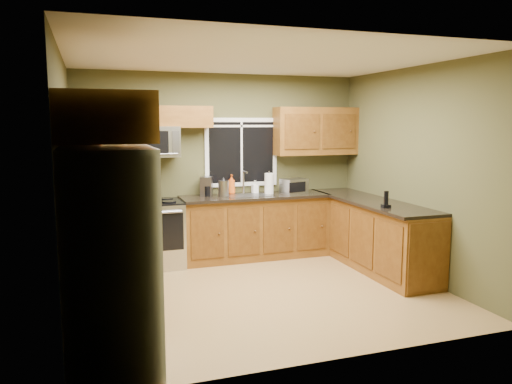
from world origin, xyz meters
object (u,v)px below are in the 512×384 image
range (155,234)px  cordless_phone (386,203)px  toaster_oven (294,186)px  soap_bottle_b (255,187)px  kettle (224,187)px  soap_bottle_a (232,184)px  paper_towel_roll (269,184)px  microwave (151,142)px  coffee_maker (207,187)px  refrigerator (111,259)px

range → cordless_phone: size_ratio=4.43×
toaster_oven → soap_bottle_b: (-0.54, 0.23, -0.02)m
range → soap_bottle_b: (1.53, 0.21, 0.57)m
toaster_oven → kettle: size_ratio=1.48×
soap_bottle_a → paper_towel_roll: bearing=-17.9°
range → toaster_oven: toaster_oven is taller
microwave → toaster_oven: (2.07, -0.15, -0.68)m
microwave → coffee_maker: (0.78, 0.03, -0.66)m
refrigerator → toaster_oven: refrigerator is taller
kettle → coffee_maker: bearing=152.1°
refrigerator → soap_bottle_a: (1.86, 3.00, 0.18)m
coffee_maker → soap_bottle_a: soap_bottle_a is taller
toaster_oven → cordless_phone: (0.59, -1.54, -0.05)m
refrigerator → kettle: (1.69, 2.82, 0.17)m
refrigerator → toaster_oven: bearing=45.0°
refrigerator → soap_bottle_a: size_ratio=6.24×
soap_bottle_a → cordless_phone: soap_bottle_a is taller
kettle → soap_bottle_b: 0.55m
kettle → paper_towel_roll: paper_towel_roll is taller
microwave → toaster_oven: bearing=-4.1°
refrigerator → paper_towel_roll: 3.71m
coffee_maker → soap_bottle_a: size_ratio=0.96×
refrigerator → soap_bottle_a: refrigerator is taller
toaster_oven → kettle: 1.07m
range → microwave: 1.27m
soap_bottle_b → cordless_phone: size_ratio=0.90×
range → coffee_maker: coffee_maker is taller
kettle → cordless_phone: kettle is taller
microwave → kettle: microwave is taller
paper_towel_roll → soap_bottle_b: bearing=137.7°
microwave → soap_bottle_a: (1.17, 0.09, -0.65)m
toaster_oven → range: bearing=179.6°
kettle → soap_bottle_a: bearing=46.2°
range → soap_bottle_a: bearing=11.1°
kettle → soap_bottle_a: 0.25m
range → cordless_phone: 3.13m
toaster_oven → soap_bottle_a: size_ratio=1.43×
toaster_oven → kettle: (-1.07, 0.07, 0.02)m
refrigerator → cordless_phone: 3.57m
kettle → soap_bottle_b: kettle is taller
soap_bottle_a → coffee_maker: bearing=-171.2°
microwave → toaster_oven: 2.18m
soap_bottle_a → cordless_phone: (1.49, -1.78, -0.08)m
paper_towel_roll → soap_bottle_a: size_ratio=1.18×
kettle → soap_bottle_b: bearing=16.9°
refrigerator → toaster_oven: size_ratio=4.38×
kettle → soap_bottle_a: soap_bottle_a is taller
refrigerator → soap_bottle_b: (2.22, 2.98, 0.13)m
kettle → cordless_phone: 2.31m
coffee_maker → cordless_phone: size_ratio=1.30×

